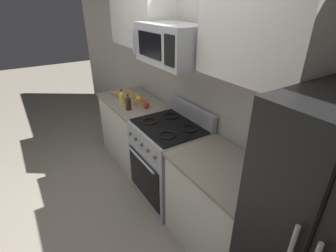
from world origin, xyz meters
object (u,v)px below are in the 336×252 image
(range_oven, at_px, (169,161))
(utensil_crock, at_px, (272,176))
(apple_loose, at_px, (146,105))
(bottle_oil, at_px, (122,97))
(cutting_board, at_px, (125,94))
(bottle_soy, at_px, (128,103))
(fruit_basket, at_px, (140,100))
(microwave, at_px, (172,44))
(refrigerator, at_px, (332,252))

(range_oven, bearing_deg, utensil_crock, 5.76)
(apple_loose, xyz_separation_m, bottle_oil, (-0.30, -0.20, 0.05))
(cutting_board, xyz_separation_m, bottle_soy, (0.53, -0.19, 0.08))
(fruit_basket, distance_m, cutting_board, 0.43)
(utensil_crock, height_order, bottle_oil, utensil_crock)
(apple_loose, xyz_separation_m, cutting_board, (-0.60, -0.02, -0.03))
(microwave, distance_m, cutting_board, 1.44)
(range_oven, height_order, microwave, microwave)
(fruit_basket, bearing_deg, cutting_board, -177.72)
(fruit_basket, bearing_deg, refrigerator, -1.11)
(fruit_basket, xyz_separation_m, bottle_soy, (0.10, -0.20, 0.04))
(fruit_basket, relative_size, bottle_oil, 1.08)
(microwave, bearing_deg, utensil_crock, 4.41)
(bottle_soy, bearing_deg, fruit_basket, 116.32)
(refrigerator, height_order, utensil_crock, refrigerator)
(refrigerator, relative_size, cutting_board, 4.56)
(utensil_crock, relative_size, apple_loose, 4.16)
(fruit_basket, bearing_deg, utensil_crock, 2.63)
(apple_loose, bearing_deg, utensil_crock, 2.80)
(microwave, distance_m, utensil_crock, 1.42)
(apple_loose, bearing_deg, cutting_board, -178.11)
(utensil_crock, height_order, apple_loose, utensil_crock)
(range_oven, bearing_deg, apple_loose, 176.70)
(apple_loose, distance_m, cutting_board, 0.60)
(bottle_soy, bearing_deg, microwave, 17.16)
(refrigerator, bearing_deg, microwave, 178.48)
(range_oven, bearing_deg, cutting_board, 179.34)
(range_oven, xyz_separation_m, bottle_oil, (-0.88, -0.16, 0.52))
(fruit_basket, xyz_separation_m, apple_loose, (0.17, 0.00, -0.01))
(utensil_crock, xyz_separation_m, apple_loose, (-1.77, -0.09, -0.04))
(range_oven, xyz_separation_m, apple_loose, (-0.58, 0.03, 0.48))
(microwave, xyz_separation_m, cutting_board, (-1.18, -0.01, -0.83))
(range_oven, relative_size, refrigerator, 0.63)
(microwave, relative_size, bottle_soy, 3.80)
(range_oven, relative_size, fruit_basket, 5.31)
(apple_loose, distance_m, bottle_oil, 0.36)
(refrigerator, relative_size, fruit_basket, 8.43)
(range_oven, xyz_separation_m, cutting_board, (-1.18, 0.01, 0.44))
(cutting_board, bearing_deg, utensil_crock, 2.57)
(bottle_oil, bearing_deg, refrigerator, 3.20)
(fruit_basket, xyz_separation_m, cutting_board, (-0.43, -0.02, -0.04))
(fruit_basket, relative_size, apple_loose, 2.61)
(microwave, distance_m, fruit_basket, 1.10)
(utensil_crock, bearing_deg, refrigerator, -14.58)
(apple_loose, relative_size, bottle_soy, 0.40)
(fruit_basket, height_order, cutting_board, fruit_basket)
(range_oven, bearing_deg, bottle_soy, -165.14)
(utensil_crock, bearing_deg, range_oven, -174.24)
(fruit_basket, height_order, apple_loose, fruit_basket)
(range_oven, bearing_deg, microwave, 90.04)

